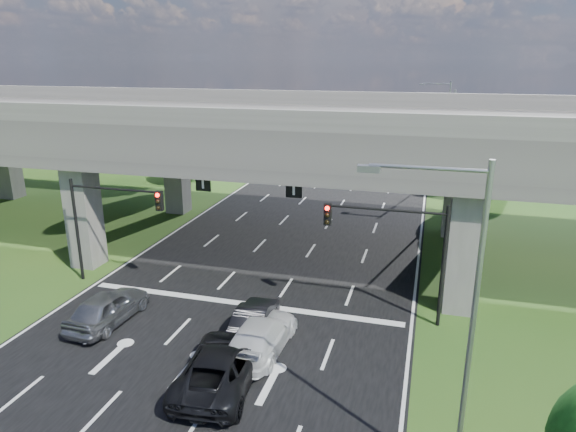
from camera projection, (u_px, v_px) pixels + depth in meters
The scene contains 19 objects.
ground at pixel (213, 337), 23.76m from camera, with size 160.00×160.00×0.00m, color #234A18.
road at pixel (276, 259), 32.95m from camera, with size 18.00×120.00×0.03m, color black.
overpass at pixel (285, 131), 32.45m from camera, with size 80.00×15.00×10.00m.
warehouse at pixel (131, 147), 62.08m from camera, with size 20.00×10.00×4.00m, color #9E9E99.
signal_right at pixel (397, 240), 24.12m from camera, with size 5.76×0.54×6.00m.
signal_left at pixel (108, 214), 28.17m from camera, with size 5.76×0.54×6.00m.
streetlight_near at pixel (459, 310), 13.90m from camera, with size 3.38×0.25×10.00m.
streetlight_far at pixel (446, 142), 41.48m from camera, with size 3.38×0.25×10.00m.
streetlight_beyond at pixel (444, 120), 56.19m from camera, with size 3.38×0.25×10.00m.
tree_left_near at pixel (187, 139), 49.86m from camera, with size 4.50×4.50×7.80m.
tree_left_mid at pixel (195, 133), 58.18m from camera, with size 3.91×3.90×6.76m.
tree_left_far at pixel (252, 118), 64.21m from camera, with size 4.80×4.80×8.32m.
tree_right_near at pixel (479, 152), 44.80m from camera, with size 4.20×4.20×7.28m.
tree_right_mid at pixel (504, 143), 51.47m from camera, with size 3.91×3.90×6.76m.
tree_right_far at pixel (460, 126), 59.67m from camera, with size 4.50×4.50×7.80m.
car_silver at pixel (108, 308), 24.74m from camera, with size 1.94×4.81×1.64m, color gray.
car_dark at pixel (254, 318), 24.00m from camera, with size 1.46×4.20×1.38m, color black.
car_white at pixel (261, 335), 22.40m from camera, with size 2.13×5.24×1.52m, color silver.
car_trailing at pixel (221, 365), 20.11m from camera, with size 2.69×5.84×1.62m, color black.
Camera 1 is at (9.04, -19.31, 12.39)m, focal length 32.00 mm.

